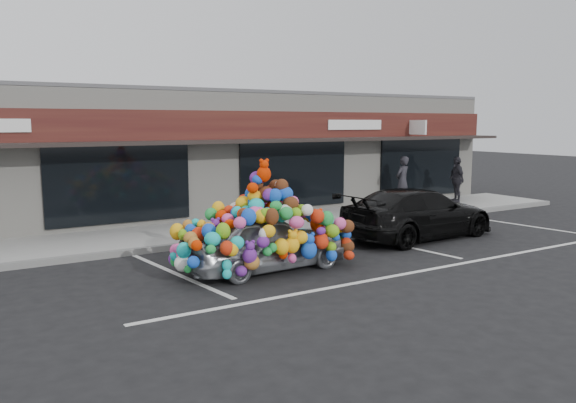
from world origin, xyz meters
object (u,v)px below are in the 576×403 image
black_sedan (418,213)px  pedestrian_a (402,181)px  toy_car (265,235)px  pedestrian_c (456,180)px

black_sedan → pedestrian_a: bearing=-42.4°
toy_car → pedestrian_a: 10.07m
toy_car → pedestrian_a: size_ratio=2.21×
pedestrian_a → pedestrian_c: bearing=152.5°
black_sedan → pedestrian_a: (3.36, 4.29, 0.36)m
toy_car → pedestrian_c: 11.92m
black_sedan → pedestrian_c: pedestrian_c is taller
black_sedan → pedestrian_c: (5.68, 3.78, 0.33)m
toy_car → pedestrian_c: size_ratio=2.29×
toy_car → black_sedan: 5.39m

